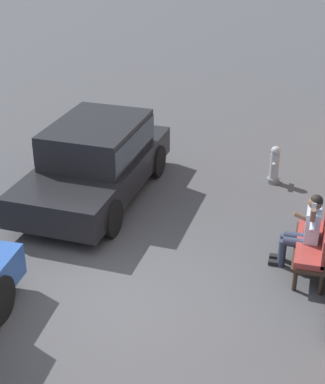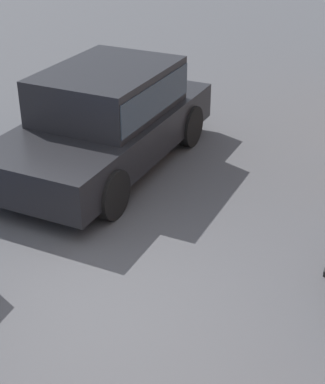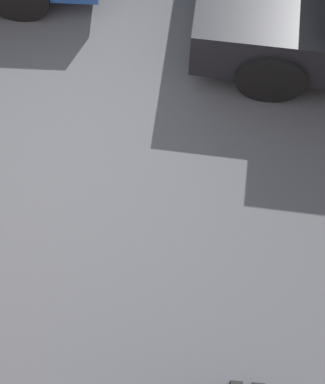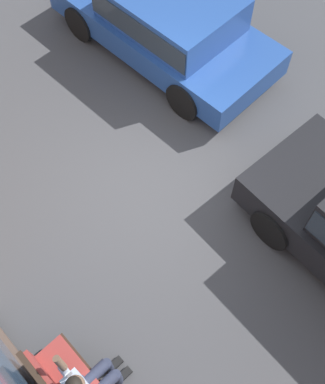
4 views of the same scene
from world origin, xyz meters
The scene contains 5 objects.
ground_plane centered at (0.00, 0.00, 0.00)m, with size 60.00×60.00×0.00m, color #424244.
bench centered at (-1.69, 2.90, 0.54)m, with size 1.46×0.55×0.97m.
person_on_phone centered at (-1.74, 2.68, 0.68)m, with size 0.73×0.74×1.31m.
parked_car_near centered at (-3.23, -1.41, 0.82)m, with size 4.21×2.02×1.50m.
fire_hydrant centered at (-4.73, 1.92, 0.39)m, with size 0.38×0.26×0.81m.
Camera 1 is at (6.54, 2.60, 5.43)m, focal length 55.00 mm.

